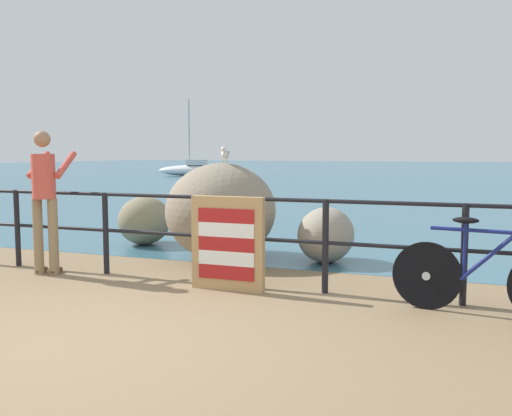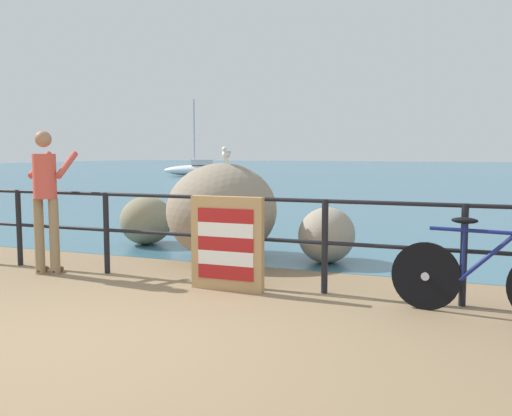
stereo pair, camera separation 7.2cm
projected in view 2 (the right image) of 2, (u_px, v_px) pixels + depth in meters
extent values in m
cube|color=#846B4C|center=(398.00, 190.00, 23.17)|extent=(120.00, 120.00, 0.10)
cube|color=#38667A|center=(437.00, 170.00, 49.33)|extent=(120.00, 90.00, 0.01)
cylinder|color=black|center=(19.00, 228.00, 7.52)|extent=(0.07, 0.07, 1.02)
cylinder|color=black|center=(106.00, 233.00, 7.02)|extent=(0.07, 0.07, 1.02)
cylinder|color=black|center=(207.00, 239.00, 6.52)|extent=(0.07, 0.07, 1.02)
cylinder|color=black|center=(325.00, 247.00, 6.02)|extent=(0.07, 0.07, 1.02)
cylinder|color=black|center=(464.00, 255.00, 5.52)|extent=(0.07, 0.07, 1.02)
cylinder|color=black|center=(207.00, 197.00, 6.47)|extent=(8.41, 0.04, 0.04)
cylinder|color=black|center=(207.00, 236.00, 6.52)|extent=(8.41, 0.04, 0.04)
cylinder|color=black|center=(426.00, 276.00, 5.40)|extent=(0.66, 0.13, 0.66)
cylinder|color=#B7BCC6|center=(426.00, 276.00, 5.40)|extent=(0.09, 0.07, 0.08)
cylinder|color=navy|center=(485.00, 232.00, 5.10)|extent=(0.98, 0.18, 0.04)
cylinder|color=navy|center=(487.00, 257.00, 5.11)|extent=(0.50, 0.11, 0.50)
cylinder|color=navy|center=(464.00, 252.00, 5.21)|extent=(0.03, 0.03, 0.53)
ellipsoid|color=black|center=(465.00, 221.00, 5.18)|extent=(0.25, 0.13, 0.06)
cylinder|color=#8C7251|center=(39.00, 236.00, 7.00)|extent=(0.12, 0.12, 0.95)
ellipsoid|color=#513319|center=(43.00, 269.00, 7.10)|extent=(0.16, 0.28, 0.08)
cylinder|color=#8C7251|center=(54.00, 236.00, 6.97)|extent=(0.12, 0.12, 0.95)
ellipsoid|color=#513319|center=(58.00, 270.00, 7.08)|extent=(0.16, 0.28, 0.08)
cylinder|color=#CC4C3F|center=(45.00, 176.00, 6.91)|extent=(0.28, 0.28, 0.55)
sphere|color=#9E7051|center=(43.00, 139.00, 6.87)|extent=(0.20, 0.20, 0.20)
cylinder|color=#CC4C3F|center=(40.00, 165.00, 7.16)|extent=(0.20, 0.52, 0.34)
cylinder|color=#CC4C3F|center=(67.00, 165.00, 7.11)|extent=(0.20, 0.52, 0.34)
cube|color=tan|center=(227.00, 244.00, 6.16)|extent=(0.84, 0.09, 1.04)
cube|color=#AD1E1E|center=(225.00, 272.00, 6.14)|extent=(0.66, 0.01, 0.16)
cube|color=white|center=(225.00, 258.00, 6.12)|extent=(0.66, 0.01, 0.16)
cube|color=#AD1E1E|center=(225.00, 244.00, 6.11)|extent=(0.66, 0.01, 0.16)
cube|color=white|center=(225.00, 230.00, 6.09)|extent=(0.66, 0.01, 0.16)
cube|color=#AD1E1E|center=(225.00, 216.00, 6.08)|extent=(0.66, 0.01, 0.16)
ellipsoid|color=gray|center=(222.00, 211.00, 8.04)|extent=(1.55, 1.75, 1.37)
ellipsoid|color=gray|center=(146.00, 220.00, 9.27)|extent=(0.82, 0.96, 0.80)
ellipsoid|color=gray|center=(327.00, 235.00, 7.73)|extent=(0.77, 0.99, 0.76)
cylinder|color=gold|center=(228.00, 161.00, 7.95)|extent=(0.01, 0.01, 0.06)
cylinder|color=gold|center=(225.00, 161.00, 7.95)|extent=(0.01, 0.01, 0.06)
ellipsoid|color=white|center=(226.00, 154.00, 7.94)|extent=(0.17, 0.28, 0.13)
ellipsoid|color=#9E9EA3|center=(227.00, 152.00, 7.96)|extent=(0.17, 0.26, 0.06)
sphere|color=white|center=(225.00, 149.00, 7.81)|extent=(0.08, 0.08, 0.08)
cone|color=gold|center=(224.00, 150.00, 7.77)|extent=(0.03, 0.05, 0.02)
ellipsoid|color=white|center=(198.00, 171.00, 36.13)|extent=(4.59, 2.46, 0.70)
cube|color=silver|center=(202.00, 162.00, 36.05)|extent=(1.47, 1.13, 0.36)
cylinder|color=#B2B2B7|center=(194.00, 132.00, 35.91)|extent=(0.10, 0.10, 4.20)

